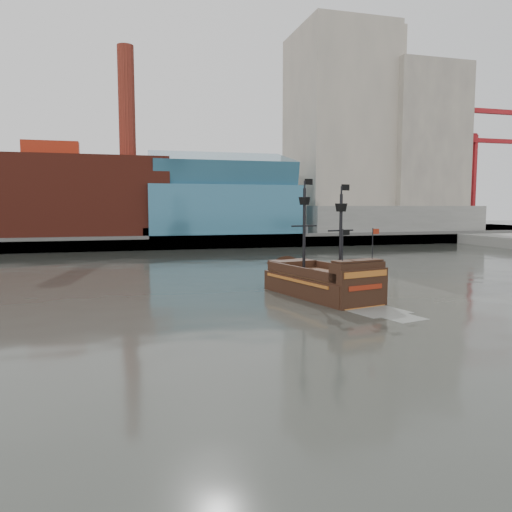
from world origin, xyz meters
name	(u,v)px	position (x,y,z in m)	size (l,w,h in m)	color
ground	(293,332)	(0.00, 0.00, 0.00)	(400.00, 400.00, 0.00)	#2D302A
promenade_far	(162,235)	(0.00, 92.00, 1.00)	(220.00, 60.00, 2.00)	slate
seawall	(177,243)	(0.00, 62.50, 1.30)	(220.00, 1.00, 2.60)	#4C4C49
skyline	(187,132)	(5.21, 84.56, 24.55)	(149.00, 45.00, 62.00)	#7F644C
crane_a	(471,163)	(78.63, 82.00, 19.11)	(22.50, 4.00, 32.25)	slate
crane_b	(475,179)	(88.23, 92.00, 15.57)	(19.10, 4.00, 26.25)	slate
pirate_ship	(322,285)	(6.72, 11.09, 1.01)	(7.73, 15.52, 11.16)	black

